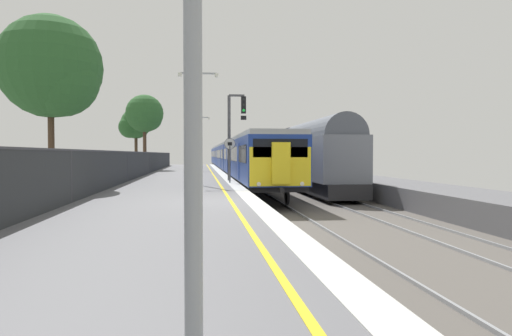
% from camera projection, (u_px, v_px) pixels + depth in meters
% --- Properties ---
extents(ground, '(17.40, 110.00, 1.21)m').
position_uv_depth(ground, '(319.00, 218.00, 15.99)').
color(ground, slate).
extents(commuter_train_at_platform, '(2.83, 64.60, 3.81)m').
position_uv_depth(commuter_train_at_platform, '(231.00, 157.00, 52.12)').
color(commuter_train_at_platform, navy).
rests_on(commuter_train_at_platform, ground).
extents(freight_train_adjacent_track, '(2.60, 57.06, 4.67)m').
position_uv_depth(freight_train_adjacent_track, '(268.00, 154.00, 51.73)').
color(freight_train_adjacent_track, '#232326').
rests_on(freight_train_adjacent_track, ground).
extents(signal_gantry, '(1.10, 0.24, 5.05)m').
position_uv_depth(signal_gantry, '(234.00, 127.00, 27.61)').
color(signal_gantry, '#47474C').
rests_on(signal_gantry, ground).
extents(speed_limit_sign, '(0.59, 0.08, 2.41)m').
position_uv_depth(speed_limit_sign, '(230.00, 154.00, 25.43)').
color(speed_limit_sign, '#59595B').
rests_on(speed_limit_sign, ground).
extents(platform_lamp_mid, '(2.00, 0.20, 5.67)m').
position_uv_depth(platform_lamp_mid, '(199.00, 118.00, 23.40)').
color(platform_lamp_mid, '#93999E').
rests_on(platform_lamp_mid, ground).
extents(platform_lamp_far, '(2.00, 0.20, 5.03)m').
position_uv_depth(platform_lamp_far, '(199.00, 138.00, 43.34)').
color(platform_lamp_far, '#93999E').
rests_on(platform_lamp_far, ground).
extents(platform_back_fence, '(0.07, 99.00, 1.72)m').
position_uv_depth(platform_back_fence, '(71.00, 175.00, 14.99)').
color(platform_back_fence, '#282B2D').
rests_on(platform_back_fence, ground).
extents(background_tree_left, '(4.70, 4.70, 7.94)m').
position_uv_depth(background_tree_left, '(53.00, 70.00, 21.59)').
color(background_tree_left, '#473323').
rests_on(background_tree_left, ground).
extents(background_tree_centre, '(3.71, 3.71, 7.42)m').
position_uv_depth(background_tree_centre, '(146.00, 115.00, 46.58)').
color(background_tree_centre, '#473323').
rests_on(background_tree_centre, ground).
extents(background_tree_right, '(3.41, 3.26, 6.49)m').
position_uv_depth(background_tree_right, '(134.00, 125.00, 50.69)').
color(background_tree_right, '#473323').
rests_on(background_tree_right, ground).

